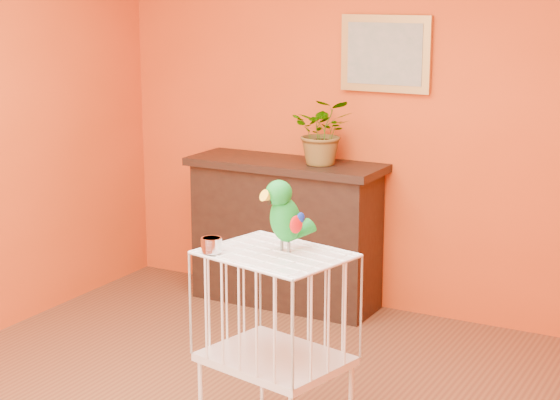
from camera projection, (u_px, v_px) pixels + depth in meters
The scene contains 7 objects.
room_shell at pixel (199, 123), 4.23m from camera, with size 4.50×4.50×4.50m.
console_cabinet at pixel (285, 233), 6.49m from camera, with size 1.37×0.49×1.02m.
potted_plant at pixel (327, 138), 6.26m from camera, with size 0.40×0.45×0.35m, color #26722D.
framed_picture at pixel (385, 54), 6.09m from camera, with size 0.62×0.04×0.50m.
birdcage at pixel (275, 349), 4.42m from camera, with size 0.73×0.62×0.98m.
feed_cup at pixel (211, 245), 4.31m from camera, with size 0.10×0.10×0.07m, color silver.
parrot at pixel (285, 214), 4.31m from camera, with size 0.20×0.30×0.34m.
Camera 1 is at (2.32, -3.52, 2.20)m, focal length 60.00 mm.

